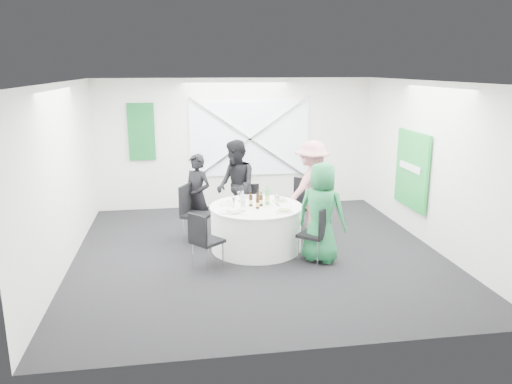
{
  "coord_description": "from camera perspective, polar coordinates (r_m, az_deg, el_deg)",
  "views": [
    {
      "loc": [
        -1.27,
        -7.75,
        3.02
      ],
      "look_at": [
        0.0,
        0.2,
        1.0
      ],
      "focal_mm": 35.0,
      "sensor_mm": 36.0,
      "label": 1
    }
  ],
  "objects": [
    {
      "name": "wall_back",
      "position": [
        10.94,
        -2.32,
        5.57
      ],
      "size": [
        6.0,
        0.0,
        6.0
      ],
      "primitive_type": "plane",
      "rotation": [
        1.57,
        0.0,
        0.0
      ],
      "color": "silver",
      "rests_on": "floor"
    },
    {
      "name": "knife_d",
      "position": [
        8.3,
        3.94,
        -1.72
      ],
      "size": [
        0.1,
        0.13,
        0.01
      ],
      "primitive_type": "cube",
      "rotation": [
        0.0,
        0.0,
        -0.6
      ],
      "color": "silver",
      "rests_on": "banquet_table"
    },
    {
      "name": "green_sign",
      "position": [
        9.52,
        17.37,
        2.42
      ],
      "size": [
        0.05,
        1.2,
        1.4
      ],
      "primitive_type": "cube",
      "color": "green",
      "rests_on": "wall_right"
    },
    {
      "name": "window_panel",
      "position": [
        10.93,
        -0.73,
        6.1
      ],
      "size": [
        2.6,
        0.03,
        1.6
      ],
      "primitive_type": "cube",
      "color": "silver",
      "rests_on": "wall_back"
    },
    {
      "name": "fork_d",
      "position": [
        7.93,
        2.6,
        -2.45
      ],
      "size": [
        0.11,
        0.12,
        0.01
      ],
      "primitive_type": "cube",
      "rotation": [
        0.0,
        0.0,
        -0.76
      ],
      "color": "silver",
      "rests_on": "banquet_table"
    },
    {
      "name": "chair_front_right",
      "position": [
        7.91,
        7.09,
        -4.37
      ],
      "size": [
        0.58,
        0.58,
        0.91
      ],
      "rotation": [
        0.0,
        0.0,
        4.0
      ],
      "color": "black",
      "rests_on": "floor"
    },
    {
      "name": "person_woman_green",
      "position": [
        7.91,
        7.5,
        -2.31
      ],
      "size": [
        0.94,
        0.88,
        1.61
      ],
      "primitive_type": "imported",
      "rotation": [
        0.0,
        0.0,
        2.51
      ],
      "color": "#217B43",
      "rests_on": "floor"
    },
    {
      "name": "wine_glass_f",
      "position": [
        8.24,
        -2.56,
        -0.95
      ],
      "size": [
        0.07,
        0.07,
        0.17
      ],
      "color": "white",
      "rests_on": "banquet_table"
    },
    {
      "name": "chair_back_left",
      "position": [
        8.83,
        -7.29,
        -1.9
      ],
      "size": [
        0.63,
        0.63,
        1.03
      ],
      "rotation": [
        0.0,
        0.0,
        1.1
      ],
      "color": "black",
      "rests_on": "floor"
    },
    {
      "name": "floor",
      "position": [
        8.41,
        0.22,
        -6.95
      ],
      "size": [
        6.0,
        6.0,
        0.0
      ],
      "primitive_type": "plane",
      "color": "black",
      "rests_on": "ground"
    },
    {
      "name": "person_woman_pink",
      "position": [
        9.17,
        6.35,
        0.46
      ],
      "size": [
        1.24,
        1.01,
        1.75
      ],
      "primitive_type": "imported",
      "rotation": [
        0.0,
        0.0,
        -2.62
      ],
      "color": "#CC8487",
      "rests_on": "floor"
    },
    {
      "name": "banquet_table",
      "position": [
        8.47,
        0.0,
        -4.07
      ],
      "size": [
        1.56,
        1.56,
        0.76
      ],
      "color": "white",
      "rests_on": "floor"
    },
    {
      "name": "window_brace_b",
      "position": [
        10.89,
        -0.7,
        6.07
      ],
      "size": [
        2.63,
        0.05,
        1.84
      ],
      "primitive_type": "cube",
      "rotation": [
        0.0,
        -0.97,
        0.0
      ],
      "color": "silver",
      "rests_on": "window_panel"
    },
    {
      "name": "plate_back_left",
      "position": [
        8.48,
        -3.34,
        -1.34
      ],
      "size": [
        0.28,
        0.28,
        0.01
      ],
      "color": "white",
      "rests_on": "banquet_table"
    },
    {
      "name": "wall_left",
      "position": [
        8.1,
        -21.22,
        1.59
      ],
      "size": [
        0.0,
        6.0,
        6.0
      ],
      "primitive_type": "plane",
      "rotation": [
        1.57,
        0.0,
        1.57
      ],
      "color": "silver",
      "rests_on": "floor"
    },
    {
      "name": "person_man_back_left",
      "position": [
        9.04,
        -6.73,
        -0.47
      ],
      "size": [
        0.66,
        0.64,
        1.52
      ],
      "primitive_type": "imported",
      "rotation": [
        0.0,
        0.0,
        -0.7
      ],
      "color": "black",
      "rests_on": "floor"
    },
    {
      "name": "ceiling",
      "position": [
        7.85,
        0.24,
        12.48
      ],
      "size": [
        6.0,
        6.0,
        0.0
      ],
      "primitive_type": "plane",
      "rotation": [
        3.14,
        0.0,
        0.0
      ],
      "color": "silver",
      "rests_on": "wall_back"
    },
    {
      "name": "chair_back_right",
      "position": [
        9.29,
        4.96,
        -1.08
      ],
      "size": [
        0.65,
        0.65,
        1.01
      ],
      "rotation": [
        0.0,
        0.0,
        -0.89
      ],
      "color": "black",
      "rests_on": "floor"
    },
    {
      "name": "wine_glass_d",
      "position": [
        8.63,
        1.33,
        -0.24
      ],
      "size": [
        0.07,
        0.07,
        0.17
      ],
      "color": "white",
      "rests_on": "banquet_table"
    },
    {
      "name": "fork_a",
      "position": [
        8.13,
        -3.63,
        -2.06
      ],
      "size": [
        0.1,
        0.13,
        0.01
      ],
      "primitive_type": "cube",
      "rotation": [
        0.0,
        0.0,
        -2.53
      ],
      "color": "silver",
      "rests_on": "banquet_table"
    },
    {
      "name": "wall_right",
      "position": [
        8.99,
        19.47,
        2.9
      ],
      "size": [
        0.0,
        6.0,
        6.0
      ],
      "primitive_type": "plane",
      "rotation": [
        1.57,
        0.0,
        -1.57
      ],
      "color": "silver",
      "rests_on": "floor"
    },
    {
      "name": "wine_glass_e",
      "position": [
        8.63,
        -1.93,
        -0.24
      ],
      "size": [
        0.07,
        0.07,
        0.17
      ],
      "color": "white",
      "rests_on": "banquet_table"
    },
    {
      "name": "knife_c",
      "position": [
        8.81,
        2.27,
        -0.77
      ],
      "size": [
        0.08,
        0.14,
        0.01
      ],
      "primitive_type": "cube",
      "rotation": [
        0.0,
        0.0,
        0.46
      ],
      "color": "silver",
      "rests_on": "banquet_table"
    },
    {
      "name": "wine_glass_b",
      "position": [
        8.36,
        2.55,
        -0.72
      ],
      "size": [
        0.07,
        0.07,
        0.17
      ],
      "color": "white",
      "rests_on": "banquet_table"
    },
    {
      "name": "wall_front",
      "position": [
        5.17,
        5.6,
        -4.23
      ],
      "size": [
        6.0,
        0.0,
        6.0
      ],
      "primitive_type": "plane",
      "rotation": [
        -1.57,
        0.0,
        0.0
      ],
      "color": "silver",
      "rests_on": "floor"
    },
    {
      "name": "plate_front_left",
      "position": [
        8.02,
        -3.2,
        -2.25
      ],
      "size": [
        0.29,
        0.29,
        0.01
      ],
      "color": "white",
      "rests_on": "banquet_table"
    },
    {
      "name": "knife_a",
      "position": [
        7.84,
        -1.45,
        -2.64
      ],
      "size": [
        0.11,
        0.12,
        0.01
      ],
      "primitive_type": "cube",
      "rotation": [
        0.0,
        0.0,
        -2.38
      ],
      "color": "silver",
      "rests_on": "banquet_table"
    },
    {
      "name": "napkin",
      "position": [
        7.94,
        -2.48,
        -2.14
      ],
      "size": [
        0.24,
        0.23,
        0.06
      ],
      "primitive_type": "cube",
      "rotation": [
        0.0,
        0.0,
        0.71
      ],
      "color": "white",
      "rests_on": "plate_front_left"
    },
    {
      "name": "chair_front_left",
      "position": [
        7.6,
        -6.05,
        -5.14
      ],
      "size": [
        0.58,
        0.58,
        0.9
      ],
      "rotation": [
        0.0,
        0.0,
        2.27
      ],
      "color": "black",
      "rests_on": "floor"
    },
    {
      "name": "beer_bottle_d",
      "position": [
        8.17,
        0.17,
        -1.3
      ],
      "size": [
        0.06,
        0.06,
        0.24
      ],
      "color": "#351D09",
      "rests_on": "banquet_table"
    },
    {
      "name": "fork_b",
      "position": [
        8.68,
        -3.15,
        -1.0
      ],
      "size": [
        0.08,
        0.14,
        0.01
      ],
      "primitive_type": "cube",
      "rotation": [
        0.0,
        0.0,
        2.69
      ],
      "color": "silver",
      "rests_on": "banquet_table"
    },
    {
      "name": "beer_bottle_b",
      "position": [
        8.47,
        0.21,
        -0.74
      ],
      "size": [
        0.06,
        0.06,
        0.25
      ],
      "color": "#351D09",
      "rests_on": "banquet_table"
    },
    {
      "name": "green_water_bottle",
      "position": [
        8.41,
        1.31,
        -0.59
      ],
      "size": [
        0.08,
        0.08,
        0.33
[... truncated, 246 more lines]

